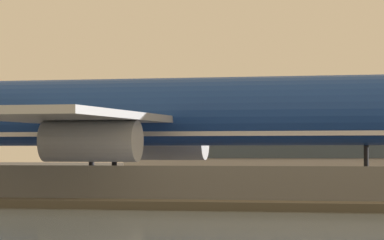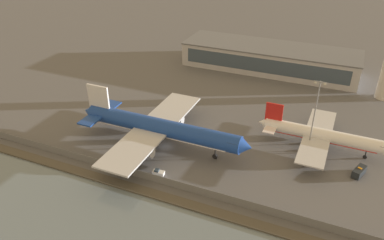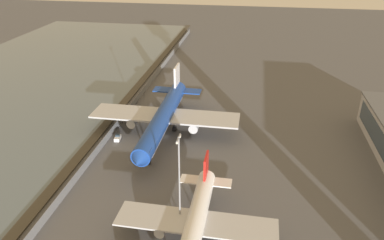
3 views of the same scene
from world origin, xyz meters
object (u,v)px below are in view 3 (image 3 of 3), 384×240
Objects in this scene: apron_light_mast_apron_west at (179,181)px; passenger_jet_white_red at (195,225)px; baggage_tug at (118,138)px; cargo_jet_blue at (164,116)px.

passenger_jet_white_red is at bearing 51.46° from apron_light_mast_apron_west.
baggage_tug is at bearing -142.91° from apron_light_mast_apron_west.
apron_light_mast_apron_west is (41.82, 13.55, 6.59)m from cargo_jet_blue.
passenger_jet_white_red is at bearing 38.46° from baggage_tug.
apron_light_mast_apron_west reaches higher than baggage_tug.
apron_light_mast_apron_west is at bearing 17.95° from cargo_jet_blue.
baggage_tug is 0.15× the size of apron_light_mast_apron_west.
baggage_tug is 45.92m from apron_light_mast_apron_west.
cargo_jet_blue is 2.40× the size of apron_light_mast_apron_west.
apron_light_mast_apron_west reaches higher than cargo_jet_blue.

